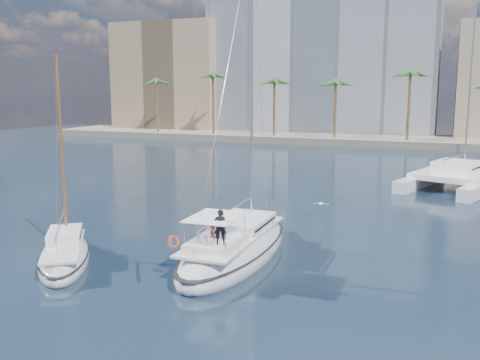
% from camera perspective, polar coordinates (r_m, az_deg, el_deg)
% --- Properties ---
extents(ground, '(160.00, 160.00, 0.00)m').
position_cam_1_polar(ground, '(33.75, 1.36, -6.28)').
color(ground, black).
rests_on(ground, ground).
extents(quay, '(120.00, 14.00, 1.20)m').
position_cam_1_polar(quay, '(92.57, 14.34, 4.14)').
color(quay, gray).
rests_on(quay, ground).
extents(building_modern, '(42.00, 16.00, 28.00)m').
position_cam_1_polar(building_modern, '(106.12, 8.88, 12.27)').
color(building_modern, silver).
rests_on(building_modern, ground).
extents(building_tan_left, '(22.00, 14.00, 22.00)m').
position_cam_1_polar(building_tan_left, '(112.74, -6.95, 10.64)').
color(building_tan_left, tan).
rests_on(building_tan_left, ground).
extents(palm_left, '(3.60, 3.60, 12.30)m').
position_cam_1_polar(palm_left, '(98.39, -6.10, 10.36)').
color(palm_left, brown).
rests_on(palm_left, ground).
extents(palm_centre, '(3.60, 3.60, 12.30)m').
position_cam_1_polar(palm_centre, '(88.19, 14.28, 10.17)').
color(palm_centre, brown).
rests_on(palm_centre, ground).
extents(main_sloop, '(4.16, 12.77, 18.91)m').
position_cam_1_polar(main_sloop, '(29.92, -0.49, -7.29)').
color(main_sloop, silver).
rests_on(main_sloop, ground).
extents(small_sloop, '(6.75, 8.26, 11.81)m').
position_cam_1_polar(small_sloop, '(30.66, -18.21, -7.63)').
color(small_sloop, silver).
rests_on(small_sloop, ground).
extents(catamaran, '(10.82, 15.08, 19.65)m').
position_cam_1_polar(catamaran, '(54.43, 22.06, 0.49)').
color(catamaran, silver).
rests_on(catamaran, ground).
extents(seagull, '(1.22, 0.53, 0.23)m').
position_cam_1_polar(seagull, '(39.83, 8.64, -2.52)').
color(seagull, silver).
rests_on(seagull, ground).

